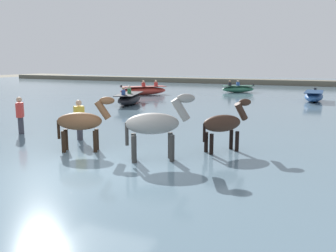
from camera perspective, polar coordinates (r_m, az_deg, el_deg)
ground_plane at (r=9.23m, az=-12.10°, el=-8.37°), size 120.00×120.00×0.00m
water_surface at (r=18.00m, az=7.24°, el=1.28°), size 90.00×90.00×0.26m
horse_lead_grey at (r=9.59m, az=-2.01°, el=0.10°), size 1.78×1.30×2.07m
horse_trailing_bay at (r=10.92m, az=-13.54°, el=0.51°), size 1.67×1.07×1.89m
horse_flank_dark_bay at (r=10.71m, az=8.94°, el=0.22°), size 1.31×1.45×1.81m
boat_near_port at (r=31.84m, az=11.10°, el=5.84°), size 2.91×2.32×1.06m
boat_near_starboard at (r=26.04m, az=22.24°, el=4.39°), size 1.17×3.28×0.81m
boat_far_offshore at (r=22.62m, az=-6.19°, el=4.34°), size 2.17×3.81×1.16m
boat_mid_outer at (r=29.00m, az=-3.94°, el=5.67°), size 3.49×3.46×1.16m
person_onlooker_left at (r=14.30m, az=-22.48°, el=1.26°), size 0.33×0.38×1.63m
person_spectator_far at (r=12.57m, az=-13.94°, el=0.60°), size 0.33×0.38×1.63m
far_shoreline at (r=43.48m, az=17.78°, el=6.49°), size 80.00×2.40×0.83m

